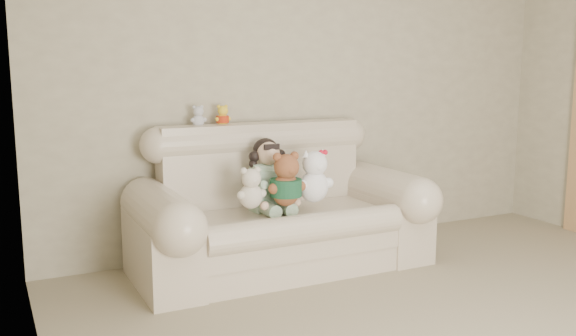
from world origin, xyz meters
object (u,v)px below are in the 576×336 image
Objects in this scene: sofa at (282,198)px; seated_child at (268,174)px; brown_teddy at (286,174)px; white_cat at (314,171)px; cream_teddy at (251,184)px.

sofa reaches higher than seated_child.
seated_child is at bearing 73.13° from brown_teddy.
white_cat is (0.26, -0.21, 0.04)m from seated_child.
brown_teddy reaches higher than cream_teddy.
white_cat reaches higher than cream_teddy.
seated_child reaches higher than cream_teddy.
cream_teddy is at bearing 169.08° from white_cat.
white_cat is at bearing -44.11° from seated_child.
brown_teddy is 1.32× the size of cream_teddy.
sofa is 6.36× the size of cream_teddy.
sofa is 0.35m from cream_teddy.
seated_child is at bearing 131.71° from sofa.
sofa is 4.81× the size of brown_teddy.
white_cat is at bearing 7.01° from cream_teddy.
cream_teddy is (-0.25, 0.03, -0.05)m from brown_teddy.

